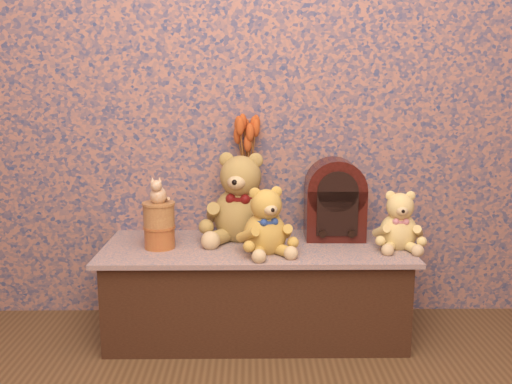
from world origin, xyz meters
TOP-DOWN VIEW (x-y plane):
  - display_shelf at (0.00, 1.24)m, footprint 1.29×0.53m
  - teddy_large at (-0.06, 1.34)m, footprint 0.41×0.45m
  - teddy_medium at (0.04, 1.15)m, footprint 0.30×0.33m
  - teddy_small at (0.59, 1.20)m, footprint 0.23×0.26m
  - cathedral_radio at (0.35, 1.36)m, footprint 0.26×0.19m
  - ceramic_vase at (-0.04, 1.44)m, footprint 0.15×0.15m
  - dried_stalks at (-0.04, 1.44)m, footprint 0.27×0.27m
  - biscuit_tin_lower at (-0.40, 1.21)m, footprint 0.14×0.14m
  - biscuit_tin_upper at (-0.40, 1.21)m, footprint 0.15×0.15m
  - cat_figurine at (-0.40, 1.21)m, footprint 0.09×0.10m

SIDE VIEW (x-z plane):
  - display_shelf at x=0.00m, z-range 0.00..0.40m
  - biscuit_tin_lower at x=-0.40m, z-range 0.40..0.49m
  - ceramic_vase at x=-0.04m, z-range 0.40..0.59m
  - teddy_small at x=0.59m, z-range 0.40..0.66m
  - biscuit_tin_upper at x=-0.40m, z-range 0.49..0.59m
  - teddy_medium at x=0.04m, z-range 0.40..0.69m
  - cathedral_radio at x=0.35m, z-range 0.40..0.75m
  - teddy_large at x=-0.06m, z-range 0.40..0.81m
  - cat_figurine at x=-0.40m, z-range 0.59..0.70m
  - dried_stalks at x=-0.04m, z-range 0.59..1.01m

